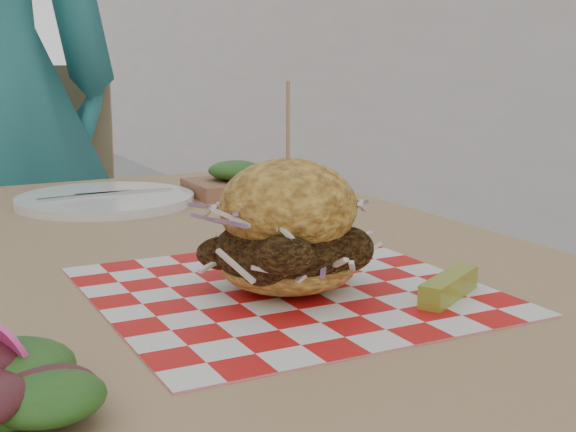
% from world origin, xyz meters
% --- Properties ---
extents(patio_table, '(0.80, 1.20, 0.75)m').
position_xyz_m(patio_table, '(0.23, 0.20, 0.67)').
color(patio_table, tan).
rests_on(patio_table, ground).
extents(patio_chair, '(0.53, 0.54, 0.95)m').
position_xyz_m(patio_chair, '(0.26, 1.22, 0.55)').
color(patio_chair, tan).
rests_on(patio_chair, ground).
extents(paper_liner, '(0.36, 0.36, 0.00)m').
position_xyz_m(paper_liner, '(0.27, 0.02, 0.75)').
color(paper_liner, red).
rests_on(paper_liner, patio_table).
extents(sandwich, '(0.18, 0.18, 0.20)m').
position_xyz_m(sandwich, '(0.27, 0.02, 0.81)').
color(sandwich, gold).
rests_on(sandwich, paper_liner).
extents(pickle_spear, '(0.09, 0.07, 0.02)m').
position_xyz_m(pickle_spear, '(0.39, -0.08, 0.76)').
color(pickle_spear, '#95A630').
rests_on(pickle_spear, paper_liner).
extents(place_setting, '(0.27, 0.27, 0.02)m').
position_xyz_m(place_setting, '(0.23, 0.55, 0.76)').
color(place_setting, white).
rests_on(place_setting, patio_table).
extents(kraft_tray, '(0.15, 0.12, 0.06)m').
position_xyz_m(kraft_tray, '(0.44, 0.54, 0.77)').
color(kraft_tray, '#965F44').
rests_on(kraft_tray, patio_table).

